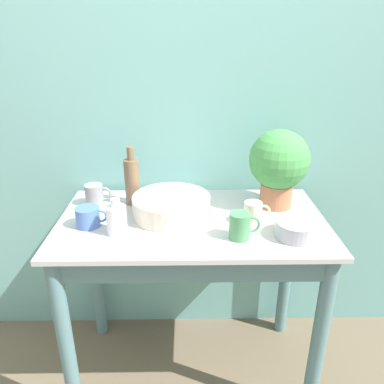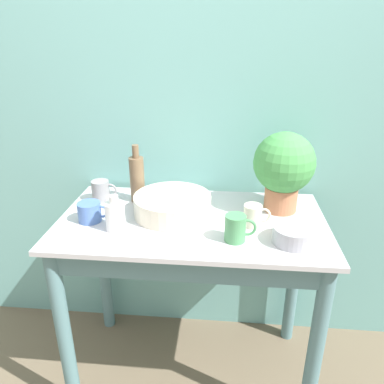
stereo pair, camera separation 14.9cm
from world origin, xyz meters
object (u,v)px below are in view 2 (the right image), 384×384
(bowl_wash_large, at_px, (173,205))
(mug_green, at_px, (236,228))
(bottle_short, at_px, (115,215))
(mug_grey, at_px, (101,191))
(mug_blue, at_px, (90,212))
(bowl_small_steel, at_px, (294,235))
(bottle_tall, at_px, (137,178))
(mug_cream, at_px, (253,216))
(potted_plant, at_px, (284,167))

(bowl_wash_large, relative_size, mug_green, 2.79)
(bottle_short, distance_m, mug_grey, 0.30)
(mug_blue, bearing_deg, bowl_small_steel, -6.86)
(bottle_tall, distance_m, mug_cream, 0.55)
(mug_green, xyz_separation_m, mug_grey, (-0.60, 0.30, -0.00))
(mug_green, relative_size, mug_grey, 1.00)
(mug_blue, distance_m, mug_cream, 0.65)
(bottle_short, xyz_separation_m, mug_blue, (-0.12, 0.06, -0.02))
(mug_cream, bearing_deg, mug_grey, 164.60)
(bottle_short, bearing_deg, bowl_small_steel, -3.04)
(bowl_small_steel, bearing_deg, mug_cream, 141.51)
(mug_green, bearing_deg, mug_grey, 153.19)
(bottle_tall, relative_size, bowl_small_steel, 1.65)
(bottle_short, distance_m, mug_green, 0.46)
(mug_grey, bearing_deg, bottle_short, -61.69)
(bowl_wash_large, bearing_deg, mug_blue, -164.17)
(mug_green, bearing_deg, bottle_tall, 143.88)
(bowl_small_steel, bearing_deg, bottle_short, 176.96)
(mug_green, distance_m, bowl_small_steel, 0.21)
(potted_plant, distance_m, mug_green, 0.37)
(potted_plant, relative_size, bowl_small_steel, 2.16)
(mug_grey, relative_size, mug_cream, 1.08)
(bottle_short, bearing_deg, bowl_wash_large, 37.12)
(bottle_short, height_order, bowl_small_steel, bottle_short)
(bowl_wash_large, relative_size, bottle_tall, 1.24)
(potted_plant, height_order, mug_green, potted_plant)
(bottle_tall, relative_size, mug_cream, 2.44)
(potted_plant, bearing_deg, bottle_tall, 176.52)
(mug_blue, distance_m, bowl_small_steel, 0.80)
(potted_plant, distance_m, mug_cream, 0.25)
(mug_cream, bearing_deg, bowl_wash_large, 167.26)
(potted_plant, xyz_separation_m, bowl_small_steel, (0.02, -0.27, -0.16))
(potted_plant, bearing_deg, mug_cream, -127.58)
(mug_blue, bearing_deg, bowl_wash_large, 15.83)
(mug_blue, bearing_deg, bottle_tall, 55.78)
(bottle_tall, bearing_deg, bowl_wash_large, -35.33)
(mug_green, bearing_deg, bowl_wash_large, 143.36)
(bottle_short, height_order, mug_blue, bottle_short)
(bottle_tall, bearing_deg, bottle_short, -95.04)
(mug_green, bearing_deg, bowl_small_steel, 1.84)
(mug_green, height_order, bowl_small_steel, mug_green)
(mug_green, bearing_deg, mug_blue, 170.05)
(bowl_small_steel, bearing_deg, mug_blue, 173.14)
(mug_blue, bearing_deg, mug_green, -9.95)
(bowl_wash_large, distance_m, mug_green, 0.32)
(mug_cream, bearing_deg, potted_plant, 52.42)
(bowl_wash_large, distance_m, bottle_tall, 0.23)
(bottle_tall, height_order, mug_grey, bottle_tall)
(mug_grey, bearing_deg, bowl_wash_large, -17.91)
(potted_plant, xyz_separation_m, mug_green, (-0.19, -0.28, -0.14))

